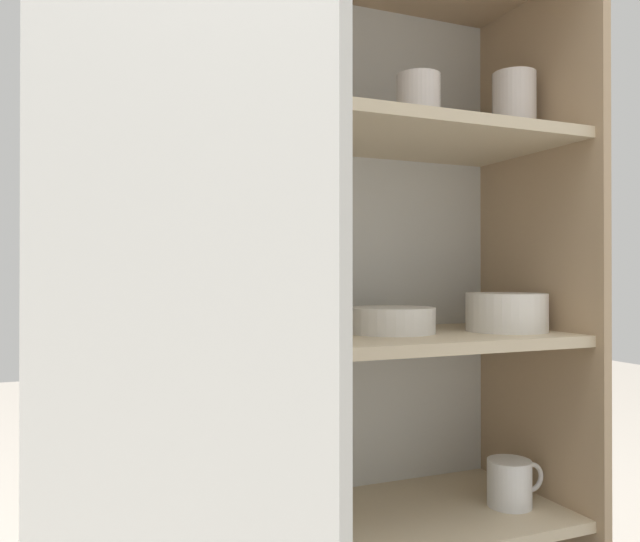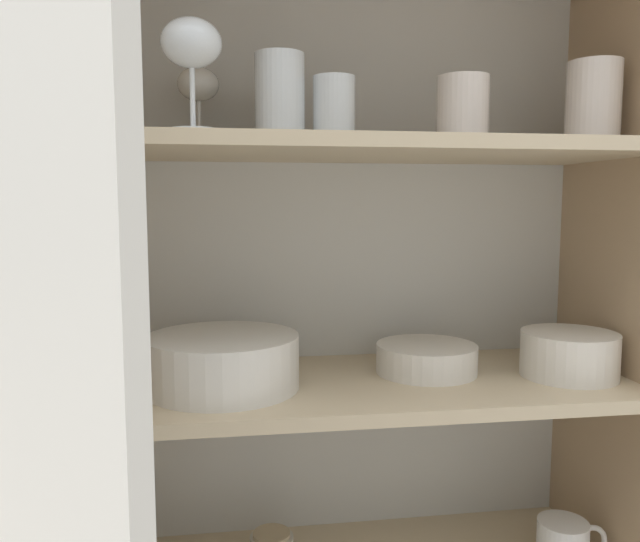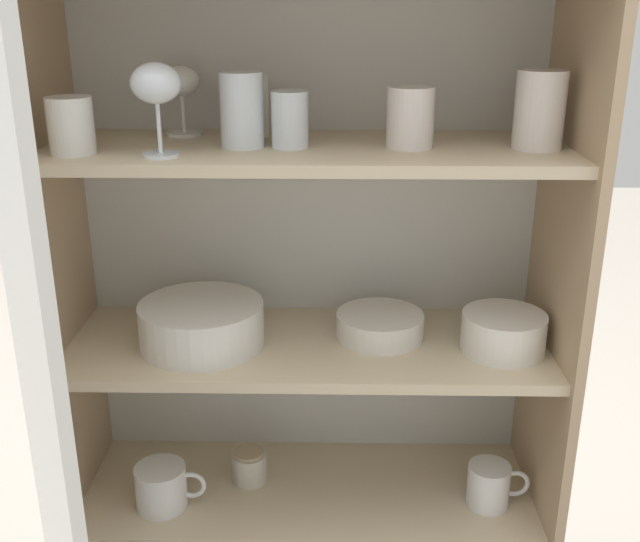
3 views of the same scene
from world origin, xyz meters
The scene contains 17 objects.
cupboard_back_panel centered at (0.00, 0.33, 0.65)m, with size 0.92×0.02×1.29m, color silver.
cupboard_side_left centered at (-0.45, 0.16, 0.65)m, with size 0.02×0.36×1.29m, color tan.
cupboard_side_right centered at (0.45, 0.16, 0.65)m, with size 0.02×0.36×1.29m, color tan.
shelf_board_middle centered at (0.00, 0.16, 0.63)m, with size 0.88×0.32×0.02m, color beige.
shelf_board_upper centered at (0.00, 0.16, 0.99)m, with size 0.88×0.32×0.02m, color beige.
cupboard_door centered at (-0.35, -0.22, 0.65)m, with size 0.24×0.41×1.29m.
tumbler_glass_0 centered at (0.38, 0.14, 1.07)m, with size 0.08×0.08×0.13m.
tumbler_glass_1 centered at (0.17, 0.15, 1.05)m, with size 0.08×0.08×0.10m.
tumbler_glass_2 centered at (-0.10, 0.25, 1.06)m, with size 0.06×0.06×0.11m.
tumbler_glass_3 centered at (-0.37, 0.08, 1.05)m, with size 0.07×0.07×0.09m.
tumbler_glass_4 centered at (-0.11, 0.15, 1.07)m, with size 0.07×0.07×0.12m.
tumbler_glass_5 centered at (-0.03, 0.14, 1.05)m, with size 0.06×0.06×0.09m.
wine_glass_0 centered at (-0.23, 0.06, 1.11)m, with size 0.08×0.08×0.14m.
wine_glass_1 centered at (-0.22, 0.26, 1.09)m, with size 0.07×0.07×0.12m.
plate_stack_white centered at (-0.19, 0.15, 0.68)m, with size 0.23×0.23×0.08m.
mixing_bowl_large centered at (0.35, 0.13, 0.68)m, with size 0.15×0.15×0.07m.
serving_bowl_small centered at (0.14, 0.19, 0.66)m, with size 0.16×0.16×0.05m.
Camera 2 is at (-0.18, -0.77, 0.91)m, focal length 35.00 mm.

